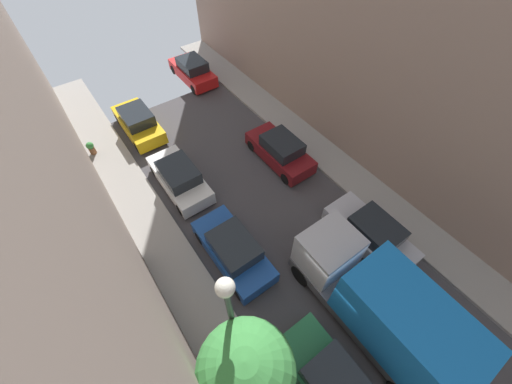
% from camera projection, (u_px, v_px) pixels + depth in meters
% --- Properties ---
extents(ground, '(32.00, 32.00, 0.00)m').
position_uv_depth(ground, '(337.00, 288.00, 12.60)').
color(ground, '#423F42').
extents(sidewalk_left, '(2.00, 44.00, 0.15)m').
position_uv_depth(sidewalk_left, '(237.00, 369.00, 10.74)').
color(sidewalk_left, gray).
rests_on(sidewalk_left, ground).
extents(sidewalk_right, '(2.00, 44.00, 0.15)m').
position_uv_depth(sidewalk_right, '(412.00, 227.00, 14.34)').
color(sidewalk_right, gray).
rests_on(sidewalk_right, ground).
extents(parked_car_left_3, '(1.78, 4.20, 1.57)m').
position_uv_depth(parked_car_left_3, '(233.00, 250.00, 12.89)').
color(parked_car_left_3, '#194799').
rests_on(parked_car_left_3, ground).
extents(parked_car_left_4, '(1.78, 4.20, 1.57)m').
position_uv_depth(parked_car_left_4, '(180.00, 178.00, 15.39)').
color(parked_car_left_4, white).
rests_on(parked_car_left_4, ground).
extents(parked_car_left_5, '(1.78, 4.20, 1.57)m').
position_uv_depth(parked_car_left_5, '(138.00, 122.00, 18.09)').
color(parked_car_left_5, gold).
rests_on(parked_car_left_5, ground).
extents(parked_car_right_0, '(1.78, 4.20, 1.57)m').
position_uv_depth(parked_car_right_0, '(371.00, 234.00, 13.39)').
color(parked_car_right_0, silver).
rests_on(parked_car_right_0, ground).
extents(parked_car_right_1, '(1.78, 4.20, 1.57)m').
position_uv_depth(parked_car_right_1, '(280.00, 151.00, 16.61)').
color(parked_car_right_1, maroon).
rests_on(parked_car_right_1, ground).
extents(parked_car_right_2, '(1.78, 4.20, 1.57)m').
position_uv_depth(parked_car_right_2, '(193.00, 71.00, 21.62)').
color(parked_car_right_2, red).
rests_on(parked_car_right_2, ground).
extents(delivery_truck, '(2.26, 6.60, 3.38)m').
position_uv_depth(delivery_truck, '(381.00, 306.00, 10.40)').
color(delivery_truck, '#4C4C51').
rests_on(delivery_truck, ground).
extents(street_tree_0, '(2.51, 2.51, 4.91)m').
position_uv_depth(street_tree_0, '(246.00, 371.00, 7.49)').
color(street_tree_0, brown).
rests_on(street_tree_0, sidewalk_left).
extents(potted_plant_0, '(0.40, 0.40, 0.77)m').
position_uv_depth(potted_plant_0, '(91.00, 148.00, 16.97)').
color(potted_plant_0, brown).
rests_on(potted_plant_0, sidewalk_left).
extents(lamp_post, '(0.44, 0.44, 6.35)m').
position_uv_depth(lamp_post, '(231.00, 316.00, 7.83)').
color(lamp_post, '#333338').
rests_on(lamp_post, sidewalk_left).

